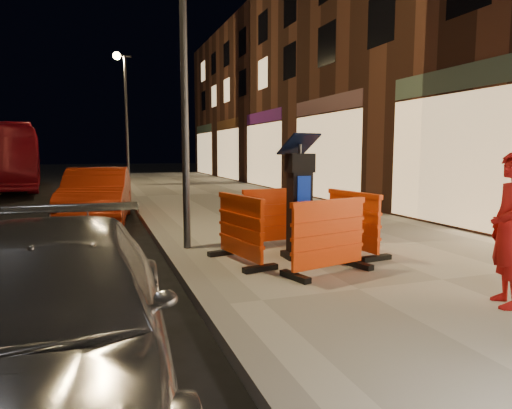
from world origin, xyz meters
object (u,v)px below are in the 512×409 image
object	(u,v)px
parking_kiosk	(299,200)
car_silver	(47,409)
car_red	(99,222)
man	(510,230)
barrier_kerbside	(240,229)
barrier_front	(329,237)
barrier_back	(276,217)
barrier_bldgside	(353,223)
bus_doubledecker	(10,190)

from	to	relation	value
parking_kiosk	car_silver	bearing A→B (deg)	-147.18
car_red	man	world-z (taller)	man
parking_kiosk	barrier_kerbside	xyz separation A→B (m)	(-0.95, 0.00, -0.40)
barrier_kerbside	car_red	world-z (taller)	barrier_kerbside
parking_kiosk	barrier_front	world-z (taller)	parking_kiosk
parking_kiosk	barrier_back	bearing A→B (deg)	80.60
barrier_kerbside	car_red	bearing A→B (deg)	7.48
barrier_back	barrier_front	bearing A→B (deg)	-96.40
barrier_back	man	world-z (taller)	man
barrier_kerbside	man	xyz separation A→B (m)	(2.13, -2.74, 0.32)
parking_kiosk	barrier_bldgside	world-z (taller)	parking_kiosk
barrier_bldgside	bus_doubledecker	world-z (taller)	bus_doubledecker
barrier_kerbside	man	size ratio (longest dim) A/B	0.78
barrier_front	barrier_bldgside	xyz separation A→B (m)	(0.95, 0.95, 0.00)
barrier_front	parking_kiosk	bearing A→B (deg)	75.60
bus_doubledecker	barrier_kerbside	bearing A→B (deg)	-77.11
barrier_kerbside	car_red	xyz separation A→B (m)	(-1.98, 5.79, -0.65)
car_silver	bus_doubledecker	distance (m)	20.61
barrier_back	car_silver	world-z (taller)	barrier_back
barrier_kerbside	bus_doubledecker	bearing A→B (deg)	7.18
barrier_kerbside	barrier_bldgside	world-z (taller)	same
barrier_back	car_red	world-z (taller)	barrier_back
barrier_front	barrier_bldgside	size ratio (longest dim) A/B	1.00
car_silver	car_red	size ratio (longest dim) A/B	1.04
car_red	man	size ratio (longest dim) A/B	2.53
parking_kiosk	barrier_kerbside	size ratio (longest dim) A/B	1.40
parking_kiosk	car_silver	distance (m)	4.60
barrier_front	barrier_kerbside	xyz separation A→B (m)	(-0.95, 0.95, 0.00)
barrier_back	barrier_bldgside	bearing A→B (deg)	-51.40
barrier_kerbside	barrier_bldgside	distance (m)	1.90
man	car_red	bearing A→B (deg)	-127.91
barrier_back	car_silver	xyz separation A→B (m)	(-3.32, -3.96, -0.65)
barrier_kerbside	barrier_bldgside	size ratio (longest dim) A/B	1.00
barrier_front	man	world-z (taller)	man
bus_doubledecker	man	size ratio (longest dim) A/B	6.51
parking_kiosk	man	size ratio (longest dim) A/B	1.09
parking_kiosk	barrier_bldgside	bearing A→B (deg)	-9.40
parking_kiosk	car_red	xyz separation A→B (m)	(-2.93, 5.79, -1.05)
man	barrier_bldgside	bearing A→B (deg)	-148.78
car_red	parking_kiosk	bearing A→B (deg)	-56.62
barrier_bldgside	man	size ratio (longest dim) A/B	0.78
bus_doubledecker	car_red	bearing A→B (deg)	-77.27
barrier_bldgside	man	world-z (taller)	man
car_silver	man	distance (m)	4.61
car_silver	car_red	bearing A→B (deg)	90.08
parking_kiosk	man	bearing A→B (deg)	-76.03
barrier_kerbside	car_silver	distance (m)	3.88
bus_doubledecker	man	distance (m)	21.59
barrier_front	car_silver	xyz separation A→B (m)	(-3.32, -2.06, -0.65)
parking_kiosk	barrier_bldgside	size ratio (longest dim) A/B	1.40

